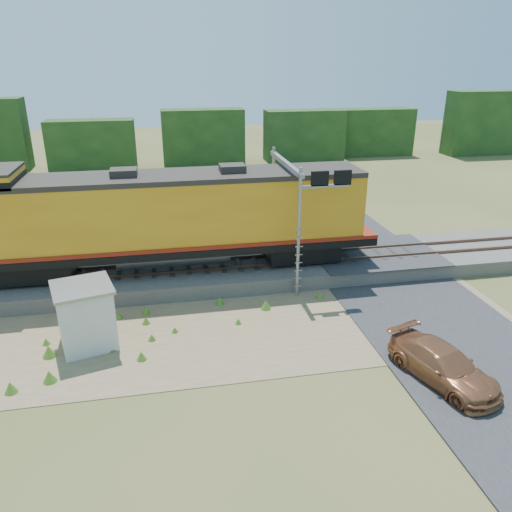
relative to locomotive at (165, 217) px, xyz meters
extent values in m
plane|color=#475123|center=(4.64, -6.00, -3.68)|extent=(140.00, 140.00, 0.00)
cube|color=slate|center=(4.64, 0.00, -3.28)|extent=(70.00, 5.00, 0.80)
cube|color=brown|center=(4.64, -0.72, -2.80)|extent=(70.00, 0.10, 0.16)
cube|color=brown|center=(4.64, 0.72, -2.80)|extent=(70.00, 0.10, 0.16)
cube|color=#8C7754|center=(2.64, -5.50, -3.66)|extent=(26.00, 8.00, 0.03)
cube|color=#38383A|center=(11.64, 0.00, -2.85)|extent=(7.00, 5.20, 0.06)
cube|color=#38383A|center=(11.64, 16.00, -3.64)|extent=(7.00, 24.00, 0.08)
cube|color=#163814|center=(4.64, 32.00, -0.43)|extent=(36.00, 3.00, 6.50)
cube|color=black|center=(-6.62, 0.00, -2.24)|extent=(3.84, 2.45, 0.96)
cube|color=black|center=(7.24, 0.00, -2.24)|extent=(3.84, 2.45, 0.96)
cube|color=black|center=(0.31, 0.00, -1.56)|extent=(21.33, 3.20, 0.38)
cylinder|color=gray|center=(0.31, 0.00, -2.08)|extent=(5.87, 1.28, 1.28)
cube|color=orange|center=(0.31, 0.00, 0.28)|extent=(19.73, 3.09, 3.31)
cube|color=maroon|center=(0.31, 0.00, -1.24)|extent=(21.33, 3.25, 0.19)
cube|color=#28231E|center=(0.31, 0.00, 2.06)|extent=(19.73, 3.15, 0.26)
cube|color=#28231E|center=(-1.82, 0.00, 2.31)|extent=(1.28, 1.07, 0.48)
cube|color=#28231E|center=(3.51, 0.00, 2.31)|extent=(1.28, 1.07, 0.48)
cube|color=silver|center=(-3.50, -5.65, -2.36)|extent=(2.57, 2.57, 2.62)
cube|color=gray|center=(-3.50, -5.65, -1.00)|extent=(2.82, 2.82, 0.13)
cylinder|color=gray|center=(6.29, -2.80, -0.40)|extent=(0.17, 0.17, 6.55)
cylinder|color=gray|center=(6.29, 2.80, -0.40)|extent=(0.17, 0.17, 6.55)
cube|color=gray|center=(6.29, 0.00, 2.50)|extent=(0.23, 6.20, 0.23)
cube|color=gray|center=(7.41, -2.80, 1.94)|extent=(2.43, 0.14, 0.14)
cube|color=black|center=(7.22, -2.80, 2.31)|extent=(0.84, 0.14, 0.70)
cube|color=black|center=(8.34, -2.80, 2.31)|extent=(0.84, 0.14, 0.70)
imported|color=#A2613C|center=(9.72, -10.73, -3.01)|extent=(3.13, 4.93, 1.33)
camera|label=1|loc=(-0.04, -24.74, 7.63)|focal=35.00mm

